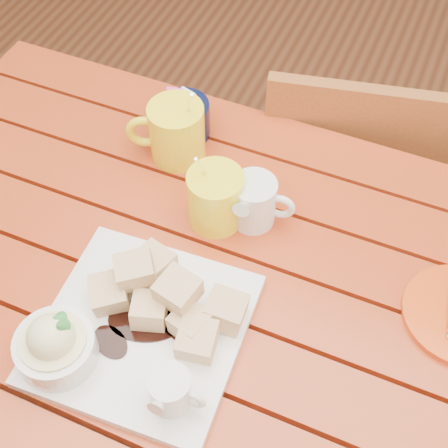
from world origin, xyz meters
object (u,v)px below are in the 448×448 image
at_px(table, 192,303).
at_px(dessert_plate, 125,330).
at_px(coffee_mug_left, 175,131).
at_px(chair_far, 347,180).
at_px(coffee_mug_right, 217,198).

relative_size(table, dessert_plate, 3.89).
xyz_separation_m(dessert_plate, coffee_mug_left, (-0.10, 0.38, 0.02)).
bearing_deg(table, dessert_plate, -101.80).
height_order(dessert_plate, chair_far, dessert_plate).
height_order(table, coffee_mug_left, coffee_mug_left).
bearing_deg(dessert_plate, coffee_mug_right, 83.28).
height_order(dessert_plate, coffee_mug_right, coffee_mug_right).
bearing_deg(coffee_mug_left, coffee_mug_right, -62.30).
distance_m(table, chair_far, 0.59).
distance_m(table, coffee_mug_right, 0.20).
xyz_separation_m(table, dessert_plate, (-0.03, -0.15, 0.14)).
distance_m(dessert_plate, coffee_mug_left, 0.39).
distance_m(table, coffee_mug_left, 0.31).
height_order(coffee_mug_right, chair_far, coffee_mug_right).
relative_size(dessert_plate, coffee_mug_left, 1.84).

